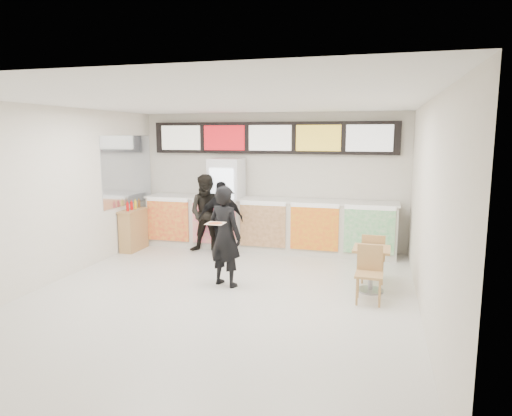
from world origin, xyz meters
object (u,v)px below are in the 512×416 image
at_px(customer_main, 225,236).
at_px(cafe_table, 371,261).
at_px(service_counter, 267,224).
at_px(condiment_ledge, 134,229).
at_px(drinks_fridge, 227,203).
at_px(customer_mid, 221,219).
at_px(customer_left, 208,214).

xyz_separation_m(customer_main, cafe_table, (2.37, 0.33, -0.35)).
bearing_deg(service_counter, condiment_ledge, -164.30).
relative_size(service_counter, drinks_fridge, 2.78).
relative_size(service_counter, condiment_ledge, 5.16).
xyz_separation_m(service_counter, drinks_fridge, (-0.93, 0.02, 0.43)).
bearing_deg(drinks_fridge, cafe_table, -34.67).
relative_size(service_counter, customer_main, 3.28).
height_order(customer_mid, condiment_ledge, customer_mid).
xyz_separation_m(cafe_table, condiment_ledge, (-5.10, 1.42, -0.04)).
bearing_deg(condiment_ledge, drinks_fridge, 23.22).
height_order(customer_main, cafe_table, customer_main).
height_order(drinks_fridge, condiment_ledge, drinks_fridge).
distance_m(customer_left, customer_mid, 0.42).
bearing_deg(condiment_ledge, customer_mid, 1.55).
xyz_separation_m(service_counter, customer_main, (-0.09, -2.54, 0.28)).
bearing_deg(customer_mid, customer_main, -82.59).
distance_m(drinks_fridge, cafe_table, 3.95).
bearing_deg(condiment_ledge, service_counter, 15.70).
height_order(customer_main, customer_mid, customer_main).
bearing_deg(cafe_table, service_counter, 137.93).
bearing_deg(customer_left, condiment_ledge, -176.64).
distance_m(drinks_fridge, customer_left, 0.63).
height_order(service_counter, customer_main, customer_main).
height_order(service_counter, drinks_fridge, drinks_fridge).
height_order(customer_main, condiment_ledge, customer_main).
height_order(drinks_fridge, customer_main, drinks_fridge).
relative_size(drinks_fridge, customer_mid, 1.27).
distance_m(customer_mid, condiment_ledge, 2.04).
relative_size(service_counter, customer_mid, 3.54).
height_order(customer_left, customer_mid, customer_left).
bearing_deg(customer_left, customer_mid, -33.18).
distance_m(customer_main, condiment_ledge, 3.27).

